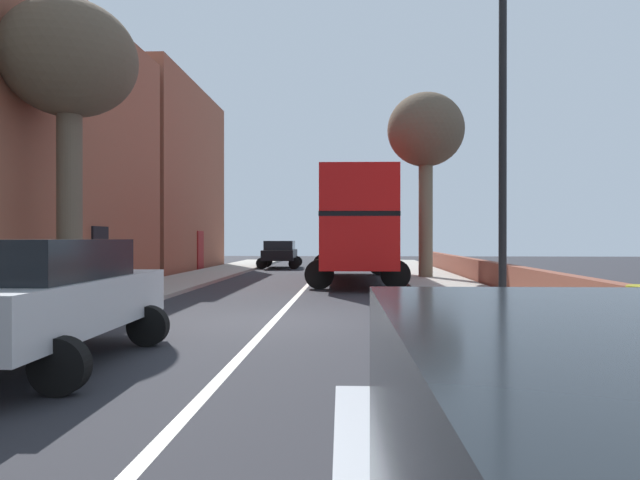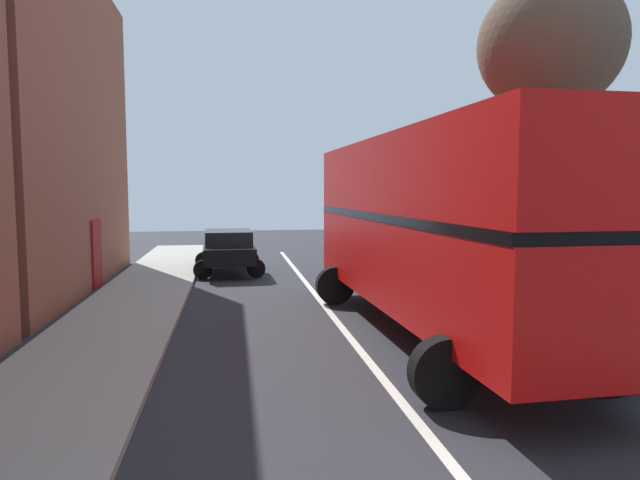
# 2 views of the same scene
# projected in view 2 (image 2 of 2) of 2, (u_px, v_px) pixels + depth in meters

# --- Properties ---
(double_decker_bus) EXTENTS (3.78, 10.63, 4.06)m
(double_decker_bus) POSITION_uv_depth(u_px,v_px,m) (434.00, 222.00, 11.28)
(double_decker_bus) COLOR red
(double_decker_bus) RESTS_ON ground
(parked_car_black_left_4) EXTENTS (2.54, 4.18, 1.57)m
(parked_car_black_left_4) POSITION_uv_depth(u_px,v_px,m) (228.00, 248.00, 20.16)
(parked_car_black_left_4) COLOR black
(parked_car_black_left_4) RESTS_ON ground
(street_tree_right_1) EXTENTS (3.17, 3.17, 7.63)m
(street_tree_right_1) POSITION_uv_depth(u_px,v_px,m) (550.00, 53.00, 12.37)
(street_tree_right_1) COLOR brown
(street_tree_right_1) RESTS_ON sidewalk_right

